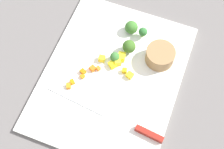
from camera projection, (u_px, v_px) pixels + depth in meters
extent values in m
plane|color=#615D5A|center=(112.00, 78.00, 0.93)|extent=(4.00, 4.00, 0.00)
cube|color=white|center=(112.00, 77.00, 0.92)|extent=(0.47, 0.36, 0.01)
cylinder|color=olive|center=(160.00, 56.00, 0.92)|extent=(0.08, 0.08, 0.04)
cube|color=silver|center=(76.00, 99.00, 0.88)|extent=(0.04, 0.18, 0.00)
cube|color=maroon|center=(149.00, 134.00, 0.84)|extent=(0.02, 0.08, 0.02)
cube|color=orange|center=(69.00, 86.00, 0.90)|extent=(0.02, 0.02, 0.01)
cube|color=orange|center=(83.00, 72.00, 0.91)|extent=(0.02, 0.02, 0.01)
cube|color=orange|center=(72.00, 82.00, 0.90)|extent=(0.02, 0.02, 0.01)
cube|color=orange|center=(93.00, 67.00, 0.92)|extent=(0.02, 0.02, 0.01)
cube|color=orange|center=(83.00, 76.00, 0.91)|extent=(0.01, 0.01, 0.01)
cube|color=orange|center=(98.00, 68.00, 0.92)|extent=(0.01, 0.01, 0.01)
cube|color=yellow|center=(102.00, 59.00, 0.93)|extent=(0.02, 0.02, 0.02)
cube|color=yellow|center=(113.00, 65.00, 0.92)|extent=(0.03, 0.03, 0.01)
cube|color=yellow|center=(130.00, 75.00, 0.91)|extent=(0.02, 0.02, 0.01)
cube|color=yellow|center=(122.00, 57.00, 0.93)|extent=(0.03, 0.02, 0.02)
cube|color=yellow|center=(119.00, 62.00, 0.92)|extent=(0.03, 0.03, 0.02)
cube|color=yellow|center=(124.00, 71.00, 0.91)|extent=(0.01, 0.02, 0.01)
cylinder|color=#83BD5D|center=(129.00, 50.00, 0.94)|extent=(0.01, 0.01, 0.01)
sphere|color=#396421|center=(129.00, 46.00, 0.93)|extent=(0.04, 0.04, 0.04)
cylinder|color=#95AC6D|center=(115.00, 59.00, 0.93)|extent=(0.01, 0.01, 0.01)
sphere|color=#3A7131|center=(115.00, 57.00, 0.92)|extent=(0.03, 0.03, 0.03)
cylinder|color=#97C06C|center=(143.00, 35.00, 0.96)|extent=(0.01, 0.01, 0.02)
sphere|color=#2C672D|center=(143.00, 32.00, 0.95)|extent=(0.03, 0.03, 0.03)
cylinder|color=#85AD68|center=(130.00, 30.00, 0.98)|extent=(0.01, 0.01, 0.01)
sphere|color=#3A702A|center=(130.00, 27.00, 0.96)|extent=(0.04, 0.04, 0.04)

